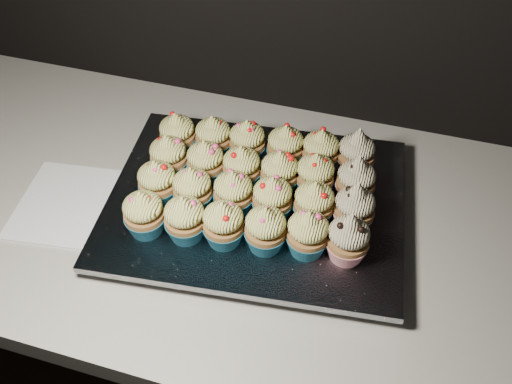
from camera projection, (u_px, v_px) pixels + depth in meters
The scene contains 29 objects.
cabinet at pixel (301, 366), 1.27m from camera, with size 2.40×0.60×0.86m, color black.
worktop at pixel (316, 236), 0.94m from camera, with size 2.44×0.64×0.04m, color silver.
napkin at pixel (73, 204), 0.96m from camera, with size 0.18×0.18×0.00m, color white.
baking_tray at pixel (256, 208), 0.95m from camera, with size 0.44×0.34×0.02m, color black.
foil_lining at pixel (256, 201), 0.93m from camera, with size 0.48×0.37×0.01m, color silver.
cupcake_0 at pixel (144, 213), 0.86m from camera, with size 0.06×0.06×0.08m.
cupcake_1 at pixel (185, 219), 0.85m from camera, with size 0.06×0.06×0.08m.
cupcake_2 at pixel (223, 224), 0.84m from camera, with size 0.06×0.06×0.08m.
cupcake_3 at pixel (265, 229), 0.83m from camera, with size 0.06×0.06×0.08m.
cupcake_4 at pixel (308, 233), 0.83m from camera, with size 0.06×0.06×0.08m.
cupcake_5 at pixel (348, 238), 0.82m from camera, with size 0.06×0.06×0.10m.
cupcake_6 at pixel (158, 182), 0.90m from camera, with size 0.06×0.06×0.08m.
cupcake_7 at pixel (193, 189), 0.89m from camera, with size 0.06×0.06×0.08m.
cupcake_8 at pixel (233, 193), 0.89m from camera, with size 0.06×0.06×0.08m.
cupcake_9 at pixel (272, 199), 0.88m from camera, with size 0.06×0.06×0.08m.
cupcake_10 at pixel (314, 204), 0.87m from camera, with size 0.06×0.06×0.08m.
cupcake_11 at pixel (354, 208), 0.86m from camera, with size 0.06×0.06×0.10m.
cupcake_12 at pixel (169, 157), 0.94m from camera, with size 0.06×0.06×0.08m.
cupcake_13 at pixel (205, 162), 0.93m from camera, with size 0.06×0.06×0.08m.
cupcake_14 at pixel (241, 168), 0.93m from camera, with size 0.06×0.06×0.08m.
cupcake_15 at pixel (280, 173), 0.92m from camera, with size 0.06×0.06×0.08m.
cupcake_16 at pixel (315, 175), 0.91m from camera, with size 0.06×0.06×0.08m.
cupcake_17 at pixel (356, 181), 0.90m from camera, with size 0.06×0.06×0.10m.
cupcake_18 at pixel (177, 135), 0.98m from camera, with size 0.06×0.06×0.08m.
cupcake_19 at pixel (213, 137), 0.98m from camera, with size 0.06×0.06×0.08m.
cupcake_20 at pixel (247, 142), 0.97m from camera, with size 0.06×0.06×0.08m.
cupcake_21 at pixel (285, 147), 0.96m from camera, with size 0.06×0.06×0.08m.
cupcake_22 at pixel (320, 151), 0.95m from camera, with size 0.06×0.06×0.08m.
cupcake_23 at pixel (356, 153), 0.95m from camera, with size 0.06×0.06×0.10m.
Camera 1 is at (0.08, 1.09, 1.61)m, focal length 40.00 mm.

